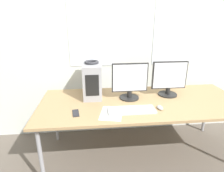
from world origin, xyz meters
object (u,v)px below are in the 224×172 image
object	(u,v)px
pc_tower	(92,80)
monitor_main	(130,81)
cell_phone	(76,113)
monitor_right_near	(169,79)
keyboard	(132,110)
mouse	(160,108)
headphones	(92,62)

from	to	relation	value
pc_tower	monitor_main	distance (m)	0.45
monitor_main	cell_phone	distance (m)	0.71
monitor_right_near	keyboard	size ratio (longest dim) A/B	0.87
mouse	pc_tower	bearing A→B (deg)	147.84
mouse	cell_phone	size ratio (longest dim) A/B	0.63
monitor_right_near	pc_tower	bearing A→B (deg)	175.08
mouse	headphones	bearing A→B (deg)	147.79
pc_tower	mouse	xyz separation A→B (m)	(0.69, -0.44, -0.18)
monitor_main	cell_phone	bearing A→B (deg)	-151.71
pc_tower	cell_phone	distance (m)	0.52
monitor_main	monitor_right_near	world-z (taller)	monitor_main
monitor_right_near	cell_phone	xyz separation A→B (m)	(-1.08, -0.37, -0.20)
mouse	cell_phone	bearing A→B (deg)	-179.05
pc_tower	headphones	world-z (taller)	headphones
mouse	monitor_main	bearing A→B (deg)	131.05
monitor_right_near	keyboard	world-z (taller)	monitor_right_near
monitor_right_near	keyboard	distance (m)	0.67
monitor_right_near	cell_phone	world-z (taller)	monitor_right_near
monitor_right_near	mouse	xyz separation A→B (m)	(-0.22, -0.36, -0.19)
headphones	keyboard	xyz separation A→B (m)	(0.39, -0.45, -0.40)
headphones	mouse	distance (m)	0.91
pc_tower	keyboard	world-z (taller)	pc_tower
monitor_main	headphones	bearing A→B (deg)	163.00
pc_tower	monitor_right_near	world-z (taller)	monitor_right_near
monitor_main	cell_phone	world-z (taller)	monitor_main
keyboard	mouse	world-z (taller)	mouse
headphones	keyboard	distance (m)	0.72
monitor_main	mouse	size ratio (longest dim) A/B	4.36
cell_phone	keyboard	bearing A→B (deg)	-8.75
pc_tower	monitor_main	world-z (taller)	monitor_main
cell_phone	mouse	bearing A→B (deg)	-7.33
headphones	monitor_main	xyz separation A→B (m)	(0.43, -0.13, -0.21)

